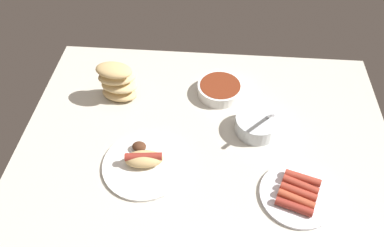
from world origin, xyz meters
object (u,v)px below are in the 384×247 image
object	(u,v)px
bread_stack	(117,82)
bowl_chili	(220,89)
plate_sausages	(298,194)
bowl_coleslaw	(257,124)
plate_hotdog_assembled	(144,162)

from	to	relation	value
bread_stack	bowl_chili	bearing A→B (deg)	7.21
bread_stack	plate_sausages	size ratio (longest dim) A/B	0.67
bread_stack	plate_sausages	distance (cm)	69.59
bread_stack	bowl_chili	world-z (taller)	bread_stack
bowl_coleslaw	bread_stack	distance (cm)	49.77
bowl_coleslaw	plate_hotdog_assembled	xyz separation A→B (cm)	(-34.47, -16.95, -1.54)
plate_hotdog_assembled	bowl_chili	distance (cm)	40.00
bowl_chili	bowl_coleslaw	bearing A→B (deg)	-52.75
plate_hotdog_assembled	plate_sausages	world-z (taller)	plate_hotdog_assembled
bowl_coleslaw	bread_stack	size ratio (longest dim) A/B	1.04
plate_hotdog_assembled	bowl_chili	xyz separation A→B (cm)	(21.93, 33.44, 0.72)
bread_stack	bowl_chili	size ratio (longest dim) A/B	0.90
bowl_coleslaw	plate_sausages	distance (cm)	26.69
plate_hotdog_assembled	bread_stack	size ratio (longest dim) A/B	1.79
bread_stack	plate_sausages	xyz separation A→B (cm)	(59.10, -36.25, -6.07)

